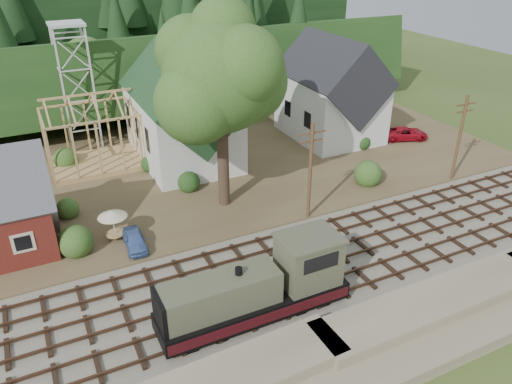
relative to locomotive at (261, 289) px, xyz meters
name	(u,v)px	position (x,y,z in m)	size (l,w,h in m)	color
ground	(256,281)	(1.19, 3.00, -2.01)	(140.00, 140.00, 0.00)	#384C1E
embankment	(330,375)	(1.19, -5.50, -2.01)	(64.00, 5.00, 1.60)	#7F7259
railroad_bed	(256,280)	(1.19, 3.00, -1.93)	(64.00, 11.00, 0.16)	#726B5B
village_flat	(171,171)	(1.19, 21.00, -1.86)	(64.00, 26.00, 0.30)	brown
hillside	(116,102)	(1.19, 45.00, -2.01)	(70.00, 28.00, 8.00)	#1E3F19
ridge	(94,74)	(1.19, 61.00, -2.01)	(80.00, 20.00, 12.00)	black
church	(182,111)	(3.19, 22.68, 3.17)	(8.40, 15.17, 13.00)	silver
farmhouse	(331,94)	(19.19, 22.00, 2.86)	(8.40, 10.80, 10.60)	silver
timber_frame	(92,136)	(-4.81, 25.00, 1.26)	(8.20, 6.20, 6.99)	tan
lattice_tower	(70,49)	(-4.81, 31.00, 8.03)	(3.20, 3.20, 12.12)	silver
big_tree	(222,83)	(3.35, 13.08, 8.21)	(10.90, 8.40, 14.70)	#38281E
telegraph_pole_near	(310,170)	(8.19, 8.20, 2.24)	(2.20, 0.28, 8.00)	#4C331E
telegraph_pole_far	(459,137)	(23.19, 8.20, 2.24)	(2.20, 0.28, 8.00)	#4C331E
locomotive	(261,289)	(0.00, 0.00, 0.00)	(11.13, 2.78, 4.48)	black
car_blue	(135,240)	(-4.93, 9.85, -1.13)	(1.37, 3.40, 1.16)	#5576B8
car_red	(405,133)	(25.83, 17.45, -1.05)	(2.18, 4.73, 1.31)	#AF0E1E
patio_set	(112,215)	(-5.94, 11.58, 0.26)	(2.07, 2.07, 2.31)	silver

